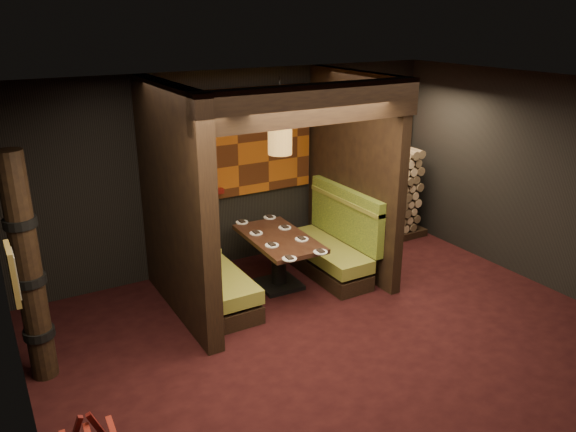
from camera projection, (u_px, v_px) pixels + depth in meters
The scene contains 21 objects.
floor at pixel (345, 344), 6.43m from camera, with size 6.50×5.50×0.02m, color black.
ceiling at pixel (355, 90), 5.45m from camera, with size 6.50×5.50×0.02m, color black.
wall_back at pixel (238, 169), 8.18m from camera, with size 6.50×0.02×2.85m, color black.
wall_left at pixel (12, 302), 4.40m from camera, with size 0.02×5.50×2.85m, color black.
wall_right at pixel (548, 184), 7.48m from camera, with size 0.02×5.50×2.85m, color black.
partition_left at pixel (175, 205), 6.64m from camera, with size 0.20×2.20×2.85m, color black.
partition_right at pixel (353, 174), 7.94m from camera, with size 0.15×2.10×2.85m, color black.
header_beam at pixel (314, 105), 6.09m from camera, with size 2.85×0.18×0.44m, color black.
tapa_back_panel at pixel (237, 143), 8.00m from camera, with size 2.40×0.06×1.55m, color #8B410E.
tapa_side_panel at pixel (177, 166), 6.70m from camera, with size 0.04×1.85×1.45m, color #8B410E.
lacquer_shelf at pixel (203, 193), 7.89m from camera, with size 0.60×0.12×0.07m, color #560D0A.
booth_bench_left at pixel (209, 276), 7.17m from camera, with size 0.68×1.60×1.14m.
booth_bench_right at pixel (332, 247), 8.07m from camera, with size 0.68×1.60×1.14m.
dining_table at pixel (279, 253), 7.61m from camera, with size 0.82×1.43×0.74m.
place_settings at pixel (279, 236), 7.53m from camera, with size 0.68×1.64×0.03m.
pendant_lamp at pixel (280, 136), 7.03m from camera, with size 0.31×0.31×0.97m.
framed_picture at pixel (13, 274), 4.43m from camera, with size 0.05×0.36×0.46m.
totem_column at pixel (28, 272), 5.47m from camera, with size 0.31×0.31×2.40m.
firewood_stack at pixel (377, 196), 9.16m from camera, with size 1.73×0.70×1.50m.
mosaic_header at pixel (367, 130), 9.08m from camera, with size 1.83×0.10×0.56m, color maroon.
bay_front_post at pixel (347, 169), 8.19m from camera, with size 0.08×0.08×2.85m, color black.
Camera 1 is at (-3.35, -4.47, 3.55)m, focal length 35.00 mm.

